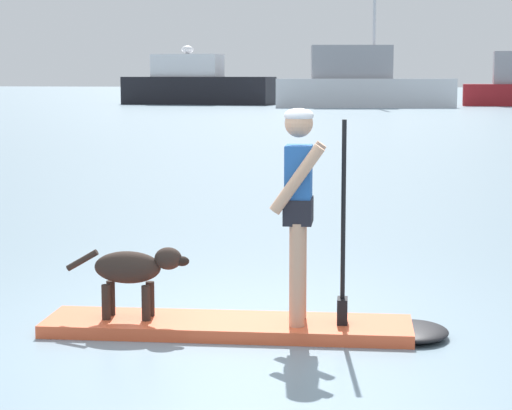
% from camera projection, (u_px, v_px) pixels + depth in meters
% --- Properties ---
extents(ground_plane, '(400.00, 400.00, 0.00)m').
position_uv_depth(ground_plane, '(227.00, 332.00, 7.90)').
color(ground_plane, slate).
extents(paddleboard, '(3.26, 1.08, 0.10)m').
position_uv_depth(paddleboard, '(255.00, 327.00, 7.87)').
color(paddleboard, '#E55933').
rests_on(paddleboard, ground_plane).
extents(person_paddler, '(0.63, 0.52, 1.68)m').
position_uv_depth(person_paddler, '(300.00, 200.00, 7.70)').
color(person_paddler, tan).
rests_on(person_paddler, paddleboard).
extents(dog, '(1.00, 0.29, 0.58)m').
position_uv_depth(dog, '(134.00, 270.00, 7.92)').
color(dog, '#2D231E').
rests_on(dog, paddleboard).
extents(moored_boat_outer, '(11.43, 3.69, 4.39)m').
position_uv_depth(moored_boat_outer, '(196.00, 85.00, 74.43)').
color(moored_boat_outer, black).
rests_on(moored_boat_outer, ground_plane).
extents(moored_boat_center, '(12.39, 5.36, 10.40)m').
position_uv_depth(moored_boat_center, '(361.00, 84.00, 67.16)').
color(moored_boat_center, silver).
rests_on(moored_boat_center, ground_plane).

